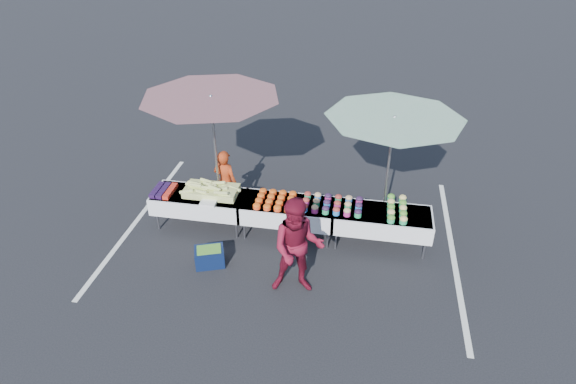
% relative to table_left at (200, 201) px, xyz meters
% --- Properties ---
extents(ground, '(80.00, 80.00, 0.00)m').
position_rel_table_left_xyz_m(ground, '(1.80, 0.00, -0.58)').
color(ground, black).
extents(stripe_left, '(0.10, 5.00, 0.00)m').
position_rel_table_left_xyz_m(stripe_left, '(-1.40, 0.00, -0.58)').
color(stripe_left, silver).
rests_on(stripe_left, ground).
extents(stripe_right, '(0.10, 5.00, 0.00)m').
position_rel_table_left_xyz_m(stripe_right, '(5.00, 0.00, -0.58)').
color(stripe_right, silver).
rests_on(stripe_right, ground).
extents(table_left, '(1.86, 0.81, 0.75)m').
position_rel_table_left_xyz_m(table_left, '(0.00, 0.00, 0.00)').
color(table_left, white).
rests_on(table_left, ground).
extents(table_center, '(1.86, 0.81, 0.75)m').
position_rel_table_left_xyz_m(table_center, '(1.80, 0.00, 0.00)').
color(table_center, white).
rests_on(table_center, ground).
extents(table_right, '(1.86, 0.81, 0.75)m').
position_rel_table_left_xyz_m(table_right, '(3.60, 0.00, 0.00)').
color(table_right, white).
rests_on(table_right, ground).
extents(berry_punnets, '(0.40, 0.54, 0.08)m').
position_rel_table_left_xyz_m(berry_punnets, '(-0.71, -0.06, 0.21)').
color(berry_punnets, black).
rests_on(berry_punnets, table_left).
extents(corn_pile, '(1.16, 0.57, 0.26)m').
position_rel_table_left_xyz_m(corn_pile, '(0.24, 0.04, 0.26)').
color(corn_pile, '#D5DC70').
rests_on(corn_pile, table_left).
extents(plastic_bags, '(0.30, 0.25, 0.05)m').
position_rel_table_left_xyz_m(plastic_bags, '(0.30, -0.30, 0.19)').
color(plastic_bags, white).
rests_on(plastic_bags, table_left).
extents(carrot_bowls, '(0.75, 0.69, 0.11)m').
position_rel_table_left_xyz_m(carrot_bowls, '(1.55, -0.01, 0.22)').
color(carrot_bowls, '#EF451A').
rests_on(carrot_bowls, table_center).
extents(potato_cups, '(1.14, 0.58, 0.16)m').
position_rel_table_left_xyz_m(potato_cups, '(2.65, 0.00, 0.25)').
color(potato_cups, blue).
rests_on(potato_cups, table_right).
extents(bean_baskets, '(0.36, 0.86, 0.15)m').
position_rel_table_left_xyz_m(bean_baskets, '(3.86, 0.08, 0.24)').
color(bean_baskets, '#29A463').
rests_on(bean_baskets, table_right).
extents(vendor, '(0.60, 0.47, 1.44)m').
position_rel_table_left_xyz_m(vendor, '(0.37, 0.59, 0.14)').
color(vendor, '#A53312').
rests_on(vendor, ground).
extents(customer, '(0.97, 0.80, 1.81)m').
position_rel_table_left_xyz_m(customer, '(2.23, -1.50, 0.32)').
color(customer, maroon).
rests_on(customer, ground).
extents(umbrella_left, '(2.92, 2.92, 2.69)m').
position_rel_table_left_xyz_m(umbrella_left, '(0.28, 0.40, 1.85)').
color(umbrella_left, black).
rests_on(umbrella_left, ground).
extents(umbrella_right, '(2.60, 2.60, 2.53)m').
position_rel_table_left_xyz_m(umbrella_right, '(3.62, 0.40, 1.71)').
color(umbrella_right, black).
rests_on(umbrella_right, ground).
extents(storage_bin, '(0.63, 0.54, 0.34)m').
position_rel_table_left_xyz_m(storage_bin, '(0.55, -1.15, -0.41)').
color(storage_bin, '#0B183B').
rests_on(storage_bin, ground).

